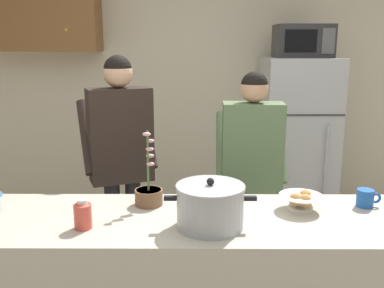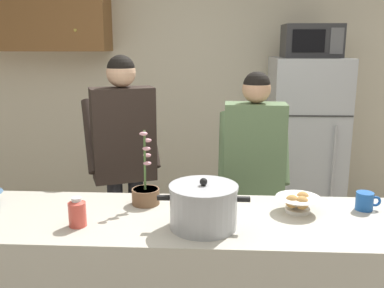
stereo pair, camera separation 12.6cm
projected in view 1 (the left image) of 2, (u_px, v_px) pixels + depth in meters
The scene contains 10 objects.
back_wall_unit at pixel (170, 82), 4.27m from camera, with size 6.00×0.48×2.60m.
refrigerator at pixel (296, 148), 3.99m from camera, with size 0.64×0.68×1.65m.
microwave at pixel (303, 41), 3.75m from camera, with size 0.48×0.37×0.28m.
person_near_pot at pixel (121, 147), 3.01m from camera, with size 0.62×0.56×1.70m.
person_by_sink at pixel (252, 161), 2.94m from camera, with size 0.50×0.42×1.60m.
cooking_pot at pixel (210, 206), 2.04m from camera, with size 0.44×0.33×0.24m.
coffee_mug at pixel (366, 198), 2.30m from camera, with size 0.13×0.09×0.10m.
bread_bowl at pixel (301, 201), 2.25m from camera, with size 0.23×0.23×0.10m.
bottle_mid_counter at pixel (83, 214), 2.03m from camera, with size 0.08×0.08×0.14m.
potted_orchid at pixel (149, 193), 2.33m from camera, with size 0.15×0.15×0.41m.
Camera 1 is at (0.01, -2.03, 1.78)m, focal length 40.37 mm.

